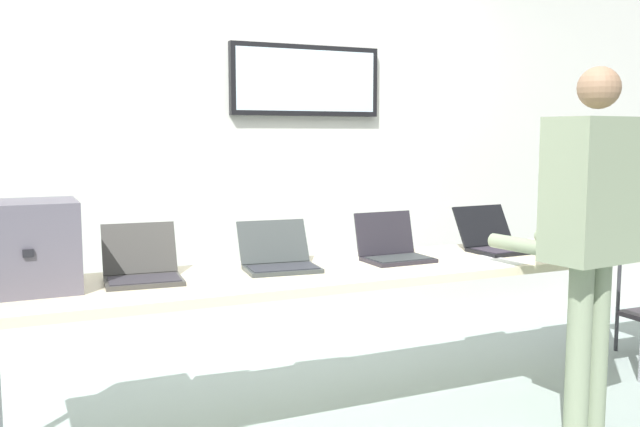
{
  "coord_description": "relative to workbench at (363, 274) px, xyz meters",
  "views": [
    {
      "loc": [
        -1.58,
        -2.96,
        1.4
      ],
      "look_at": [
        -0.22,
        0.04,
        1.02
      ],
      "focal_mm": 39.17,
      "sensor_mm": 36.0,
      "label": 1
    }
  ],
  "objects": [
    {
      "name": "ground",
      "position": [
        0.0,
        0.0,
        -0.73
      ],
      "size": [
        8.0,
        8.0,
        0.04
      ],
      "primitive_type": "cube",
      "color": "#96A6A3"
    },
    {
      "name": "workbench",
      "position": [
        0.0,
        0.0,
        0.0
      ],
      "size": [
        3.52,
        0.7,
        0.76
      ],
      "color": "beige",
      "rests_on": "ground"
    },
    {
      "name": "laptop_station_0",
      "position": [
        -1.05,
        0.09,
        0.1
      ],
      "size": [
        0.35,
        0.37,
        0.24
      ],
      "color": "#3D3B38",
      "rests_on": "workbench"
    },
    {
      "name": "back_wall",
      "position": [
        0.0,
        1.13,
        0.67
      ],
      "size": [
        8.0,
        0.11,
        2.75
      ],
      "color": "silver",
      "rests_on": "ground"
    },
    {
      "name": "equipment_box",
      "position": [
        -1.51,
        0.07,
        0.23
      ],
      "size": [
        0.4,
        0.36,
        0.37
      ],
      "color": "#5B5664",
      "rests_on": "workbench"
    },
    {
      "name": "laptop_station_3",
      "position": [
        0.87,
        0.08,
        0.1
      ],
      "size": [
        0.36,
        0.38,
        0.23
      ],
      "color": "black",
      "rests_on": "workbench"
    },
    {
      "name": "laptop_station_2",
      "position": [
        0.2,
        0.06,
        0.1
      ],
      "size": [
        0.33,
        0.29,
        0.24
      ],
      "color": "#26232C",
      "rests_on": "workbench"
    },
    {
      "name": "paper_sheet",
      "position": [
        0.65,
        -0.17,
        0.05
      ],
      "size": [
        0.27,
        0.33,
        0.0
      ],
      "color": "white",
      "rests_on": "workbench"
    },
    {
      "name": "laptop_station_1",
      "position": [
        -0.41,
        0.09,
        0.1
      ],
      "size": [
        0.37,
        0.37,
        0.22
      ],
      "color": "#363B3B",
      "rests_on": "workbench"
    },
    {
      "name": "person",
      "position": [
        0.83,
        -0.62,
        0.31
      ],
      "size": [
        0.49,
        0.63,
        1.69
      ],
      "color": "gray",
      "rests_on": "ground"
    },
    {
      "name": "laptop_station_4",
      "position": [
        1.52,
        0.08,
        0.1
      ],
      "size": [
        0.35,
        0.34,
        0.22
      ],
      "color": "#ABB2BC",
      "rests_on": "workbench"
    }
  ]
}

